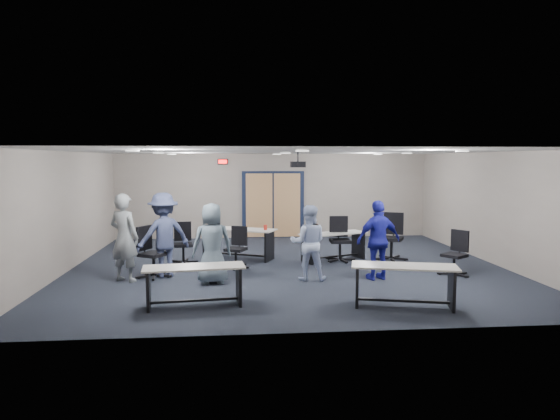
{
  "coord_description": "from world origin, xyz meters",
  "views": [
    {
      "loc": [
        -1.21,
        -11.49,
        2.51
      ],
      "look_at": [
        -0.2,
        -0.3,
        1.38
      ],
      "focal_mm": 32.0,
      "sensor_mm": 36.0,
      "label": 1
    }
  ],
  "objects": [
    {
      "name": "person_gray",
      "position": [
        -3.5,
        -1.08,
        0.92
      ],
      "size": [
        0.79,
        0.7,
        1.83
      ],
      "primitive_type": "imported",
      "rotation": [
        0.0,
        0.0,
        2.67
      ],
      "color": "gray",
      "rests_on": "floor"
    },
    {
      "name": "double_door",
      "position": [
        0.0,
        4.46,
        1.05
      ],
      "size": [
        2.0,
        0.07,
        2.2
      ],
      "color": "black",
      "rests_on": "back_wall"
    },
    {
      "name": "chair_loose_left",
      "position": [
        -2.96,
        -0.81,
        0.55
      ],
      "size": [
        0.94,
        0.94,
        1.1
      ],
      "primitive_type": null,
      "rotation": [
        0.0,
        0.0,
        1.06
      ],
      "color": "black",
      "rests_on": "floor"
    },
    {
      "name": "person_lightblue",
      "position": [
        0.3,
        -1.31,
        0.79
      ],
      "size": [
        0.84,
        0.69,
        1.58
      ],
      "primitive_type": "imported",
      "rotation": [
        0.0,
        0.0,
        3.01
      ],
      "color": "#B3C5ED",
      "rests_on": "floor"
    },
    {
      "name": "left_wall",
      "position": [
        -5.0,
        0.0,
        1.35
      ],
      "size": [
        0.04,
        9.0,
        2.7
      ],
      "primitive_type": "cube",
      "color": "gray",
      "rests_on": "floor"
    },
    {
      "name": "person_plaid",
      "position": [
        -1.69,
        -1.43,
        0.82
      ],
      "size": [
        0.89,
        0.67,
        1.65
      ],
      "primitive_type": "imported",
      "rotation": [
        0.0,
        0.0,
        3.33
      ],
      "color": "slate",
      "rests_on": "floor"
    },
    {
      "name": "back_wall",
      "position": [
        0.0,
        4.5,
        1.35
      ],
      "size": [
        10.0,
        0.04,
        2.7
      ],
      "primitive_type": "cube",
      "color": "gray",
      "rests_on": "floor"
    },
    {
      "name": "person_back",
      "position": [
        -2.75,
        -0.73,
        0.91
      ],
      "size": [
        1.35,
        1.16,
        1.81
      ],
      "primitive_type": "imported",
      "rotation": [
        0.0,
        0.0,
        3.65
      ],
      "color": "#384166",
      "rests_on": "floor"
    },
    {
      "name": "table_back_left",
      "position": [
        -1.14,
        1.09,
        0.53
      ],
      "size": [
        1.99,
        1.38,
        0.9
      ],
      "rotation": [
        0.0,
        0.0,
        -0.43
      ],
      "color": "beige",
      "rests_on": "floor"
    },
    {
      "name": "table_front_left",
      "position": [
        -1.93,
        -3.0,
        0.48
      ],
      "size": [
        1.77,
        0.76,
        0.7
      ],
      "rotation": [
        0.0,
        0.0,
        0.11
      ],
      "color": "beige",
      "rests_on": "floor"
    },
    {
      "name": "ceiling_projector",
      "position": [
        0.3,
        0.5,
        2.4
      ],
      "size": [
        0.35,
        0.32,
        0.37
      ],
      "color": "black",
      "rests_on": "ceiling"
    },
    {
      "name": "chair_loose_right",
      "position": [
        3.5,
        -1.24,
        0.49
      ],
      "size": [
        0.86,
        0.86,
        0.99
      ],
      "primitive_type": null,
      "rotation": [
        0.0,
        0.0,
        -0.96
      ],
      "color": "black",
      "rests_on": "floor"
    },
    {
      "name": "table_front_right",
      "position": [
        1.65,
        -3.35,
        0.49
      ],
      "size": [
        1.87,
        1.01,
        0.72
      ],
      "rotation": [
        0.0,
        0.0,
        -0.25
      ],
      "color": "beige",
      "rests_on": "floor"
    },
    {
      "name": "ceiling",
      "position": [
        0.0,
        0.0,
        2.7
      ],
      "size": [
        10.0,
        9.0,
        0.04
      ],
      "primitive_type": "cube",
      "color": "silver",
      "rests_on": "back_wall"
    },
    {
      "name": "person_navy",
      "position": [
        1.77,
        -1.39,
        0.84
      ],
      "size": [
        1.05,
        0.62,
        1.67
      ],
      "primitive_type": "imported",
      "rotation": [
        0.0,
        0.0,
        3.37
      ],
      "color": "#1C1E9B",
      "rests_on": "floor"
    },
    {
      "name": "ceiling_can_lights",
      "position": [
        0.0,
        0.25,
        2.67
      ],
      "size": [
        6.24,
        5.74,
        0.02
      ],
      "primitive_type": null,
      "color": "white",
      "rests_on": "ceiling"
    },
    {
      "name": "exit_sign",
      "position": [
        -1.6,
        4.44,
        2.45
      ],
      "size": [
        0.32,
        0.07,
        0.18
      ],
      "color": "black",
      "rests_on": "back_wall"
    },
    {
      "name": "floor",
      "position": [
        0.0,
        0.0,
        0.0
      ],
      "size": [
        10.0,
        10.0,
        0.0
      ],
      "primitive_type": "plane",
      "color": "black",
      "rests_on": "ground"
    },
    {
      "name": "right_wall",
      "position": [
        5.0,
        0.0,
        1.35
      ],
      "size": [
        0.04,
        9.0,
        2.7
      ],
      "primitive_type": "cube",
      "color": "gray",
      "rests_on": "floor"
    },
    {
      "name": "table_back_right",
      "position": [
        1.21,
        0.65,
        0.48
      ],
      "size": [
        1.8,
        1.17,
        0.95
      ],
      "rotation": [
        0.0,
        0.0,
        0.39
      ],
      "color": "beige",
      "rests_on": "floor"
    },
    {
      "name": "chair_back_c",
      "position": [
        1.37,
        0.55,
        0.55
      ],
      "size": [
        0.72,
        0.72,
        1.1
      ],
      "primitive_type": null,
      "rotation": [
        0.0,
        0.0,
        -0.04
      ],
      "color": "black",
      "rests_on": "floor"
    },
    {
      "name": "chair_back_b",
      "position": [
        -1.21,
        -0.02,
        0.48
      ],
      "size": [
        0.81,
        0.81,
        0.96
      ],
      "primitive_type": null,
      "rotation": [
        0.0,
        0.0,
        -0.46
      ],
      "color": "black",
      "rests_on": "floor"
    },
    {
      "name": "chair_back_d",
      "position": [
        2.69,
        0.58,
        0.59
      ],
      "size": [
        1.0,
        1.0,
        1.18
      ],
      "primitive_type": null,
      "rotation": [
        0.0,
        0.0,
        -0.48
      ],
      "color": "black",
      "rests_on": "floor"
    },
    {
      "name": "chair_back_a",
      "position": [
        -2.48,
        0.62,
        0.5
      ],
      "size": [
        0.71,
        0.71,
        1.0
      ],
      "primitive_type": null,
      "rotation": [
        0.0,
        0.0,
        0.14
      ],
      "color": "black",
      "rests_on": "floor"
    },
    {
      "name": "front_wall",
      "position": [
        0.0,
        -4.5,
        1.35
      ],
      "size": [
        10.0,
        0.04,
        2.7
      ],
      "primitive_type": "cube",
      "color": "gray",
      "rests_on": "floor"
    }
  ]
}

